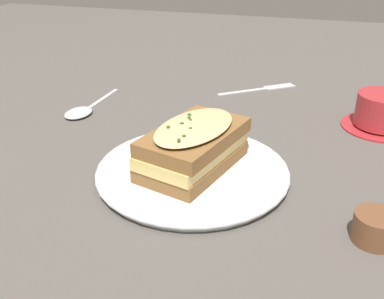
{
  "coord_description": "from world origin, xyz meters",
  "views": [
    {
      "loc": [
        0.52,
        0.12,
        0.32
      ],
      "look_at": [
        0.0,
        -0.03,
        0.04
      ],
      "focal_mm": 42.0,
      "sensor_mm": 36.0,
      "label": 1
    }
  ],
  "objects_px": {
    "sandwich": "(193,147)",
    "spoon": "(81,111)",
    "dinner_plate": "(192,172)",
    "fork": "(266,88)",
    "condiment_pot": "(376,228)",
    "teacup_with_saucer": "(382,112)"
  },
  "relations": [
    {
      "from": "fork",
      "to": "sandwich",
      "type": "bearing_deg",
      "value": -43.85
    },
    {
      "from": "fork",
      "to": "teacup_with_saucer",
      "type": "bearing_deg",
      "value": 18.54
    },
    {
      "from": "teacup_with_saucer",
      "to": "condiment_pot",
      "type": "xyz_separation_m",
      "value": [
        0.33,
        -0.03,
        -0.01
      ]
    },
    {
      "from": "sandwich",
      "to": "spoon",
      "type": "bearing_deg",
      "value": -122.45
    },
    {
      "from": "dinner_plate",
      "to": "fork",
      "type": "relative_size",
      "value": 1.77
    },
    {
      "from": "sandwich",
      "to": "condiment_pot",
      "type": "distance_m",
      "value": 0.24
    },
    {
      "from": "dinner_plate",
      "to": "teacup_with_saucer",
      "type": "height_order",
      "value": "teacup_with_saucer"
    },
    {
      "from": "spoon",
      "to": "condiment_pot",
      "type": "height_order",
      "value": "condiment_pot"
    },
    {
      "from": "sandwich",
      "to": "spoon",
      "type": "relative_size",
      "value": 0.99
    },
    {
      "from": "dinner_plate",
      "to": "sandwich",
      "type": "distance_m",
      "value": 0.04
    },
    {
      "from": "spoon",
      "to": "condiment_pot",
      "type": "distance_m",
      "value": 0.55
    },
    {
      "from": "fork",
      "to": "spoon",
      "type": "relative_size",
      "value": 0.84
    },
    {
      "from": "dinner_plate",
      "to": "spoon",
      "type": "distance_m",
      "value": 0.31
    },
    {
      "from": "dinner_plate",
      "to": "teacup_with_saucer",
      "type": "bearing_deg",
      "value": 134.08
    },
    {
      "from": "sandwich",
      "to": "condiment_pot",
      "type": "relative_size",
      "value": 3.51
    },
    {
      "from": "sandwich",
      "to": "teacup_with_saucer",
      "type": "height_order",
      "value": "sandwich"
    },
    {
      "from": "spoon",
      "to": "teacup_with_saucer",
      "type": "bearing_deg",
      "value": -167.59
    },
    {
      "from": "teacup_with_saucer",
      "to": "condiment_pot",
      "type": "relative_size",
      "value": 2.72
    },
    {
      "from": "teacup_with_saucer",
      "to": "sandwich",
      "type": "bearing_deg",
      "value": 114.15
    },
    {
      "from": "dinner_plate",
      "to": "fork",
      "type": "height_order",
      "value": "dinner_plate"
    },
    {
      "from": "dinner_plate",
      "to": "fork",
      "type": "xyz_separation_m",
      "value": [
        -0.4,
        0.05,
        -0.01
      ]
    },
    {
      "from": "sandwich",
      "to": "fork",
      "type": "bearing_deg",
      "value": 173.51
    }
  ]
}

